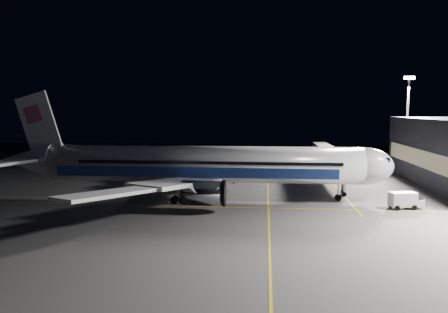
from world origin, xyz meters
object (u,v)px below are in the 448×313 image
baggage_tug (146,182)px  safety_cone_a (172,180)px  safety_cone_b (205,187)px  safety_cone_c (211,191)px  airliner (196,165)px  floodlight_mast_north (407,115)px  service_truck (406,200)px  jet_bridge (331,157)px

baggage_tug → safety_cone_a: bearing=74.3°
safety_cone_b → safety_cone_c: bearing=-68.6°
safety_cone_b → safety_cone_c: (1.58, -4.02, 0.03)m
airliner → floodlight_mast_north: size_ratio=2.97×
airliner → safety_cone_c: airliner is taller
airliner → safety_cone_c: 6.56m
floodlight_mast_north → safety_cone_c: (-39.25, -27.99, -12.07)m
service_truck → baggage_tug: 42.95m
jet_bridge → safety_cone_a: size_ratio=55.49×
safety_cone_c → jet_bridge: bearing=33.5°
service_truck → baggage_tug: size_ratio=1.74×
airliner → baggage_tug: size_ratio=22.17×
baggage_tug → safety_cone_b: baggage_tug is taller
jet_bridge → safety_cone_b: 25.31m
safety_cone_c → airliner: bearing=-114.5°
jet_bridge → safety_cone_a: jet_bridge is taller
jet_bridge → service_truck: bearing=-73.2°
service_truck → safety_cone_b: bearing=144.9°
jet_bridge → baggage_tug: size_ratio=12.41×
airliner → service_truck: airliner is taller
floodlight_mast_north → service_truck: size_ratio=4.28×
airliner → floodlight_mast_north: bearing=37.9°
floodlight_mast_north → service_truck: (-11.13, -36.66, -11.12)m
airliner → service_truck: bearing=-8.9°
floodlight_mast_north → safety_cone_b: (-40.83, -23.96, -12.11)m
safety_cone_a → safety_cone_c: size_ratio=1.04×
airliner → jet_bridge: airliner is taller
airliner → safety_cone_b: bearing=88.2°
safety_cone_a → airliner: bearing=-63.7°
safety_cone_a → safety_cone_b: bearing=-39.8°
airliner → safety_cone_b: 9.41m
floodlight_mast_north → safety_cone_a: size_ratio=33.39×
service_truck → safety_cone_a: service_truck is taller
floodlight_mast_north → baggage_tug: (-51.71, -22.60, -11.62)m
floodlight_mast_north → safety_cone_b: bearing=-149.6°
jet_bridge → safety_cone_b: jet_bridge is taller
floodlight_mast_north → baggage_tug: size_ratio=7.47×
service_truck → safety_cone_a: size_ratio=7.80×
baggage_tug → safety_cone_a: baggage_tug is taller
floodlight_mast_north → safety_cone_c: size_ratio=34.79×
service_truck → safety_cone_b: 32.31m
baggage_tug → safety_cone_c: 13.58m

